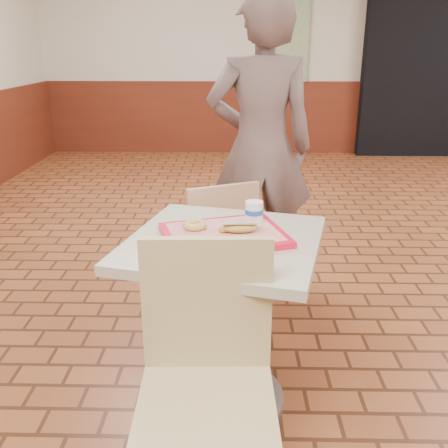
{
  "coord_description": "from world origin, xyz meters",
  "views": [
    {
      "loc": [
        -1.33,
        -2.22,
        1.5
      ],
      "look_at": [
        -1.37,
        -0.39,
        0.83
      ],
      "focal_mm": 40.0,
      "sensor_mm": 36.0,
      "label": 1
    }
  ],
  "objects_px": {
    "main_table": "(224,295)",
    "chair_main_front": "(207,370)",
    "ring_donut": "(194,225)",
    "paper_cup": "(254,212)",
    "chair_main_back": "(216,247)",
    "long_john_donut": "(239,227)",
    "serving_tray": "(224,235)",
    "customer": "(261,148)"
  },
  "relations": [
    {
      "from": "main_table",
      "to": "paper_cup",
      "type": "xyz_separation_m",
      "value": [
        0.12,
        0.1,
        0.33
      ]
    },
    {
      "from": "customer",
      "to": "serving_tray",
      "type": "height_order",
      "value": "customer"
    },
    {
      "from": "main_table",
      "to": "chair_main_back",
      "type": "bearing_deg",
      "value": 95.04
    },
    {
      "from": "customer",
      "to": "paper_cup",
      "type": "height_order",
      "value": "customer"
    },
    {
      "from": "chair_main_front",
      "to": "ring_donut",
      "type": "relative_size",
      "value": 9.7
    },
    {
      "from": "main_table",
      "to": "chair_main_front",
      "type": "xyz_separation_m",
      "value": [
        -0.04,
        -0.5,
        -0.0
      ]
    },
    {
      "from": "chair_main_front",
      "to": "long_john_donut",
      "type": "distance_m",
      "value": 0.59
    },
    {
      "from": "chair_main_front",
      "to": "serving_tray",
      "type": "xyz_separation_m",
      "value": [
        0.04,
        0.5,
        0.27
      ]
    },
    {
      "from": "main_table",
      "to": "long_john_donut",
      "type": "bearing_deg",
      "value": -3.36
    },
    {
      "from": "ring_donut",
      "to": "long_john_donut",
      "type": "distance_m",
      "value": 0.18
    },
    {
      "from": "chair_main_front",
      "to": "chair_main_back",
      "type": "relative_size",
      "value": 1.11
    },
    {
      "from": "chair_main_back",
      "to": "customer",
      "type": "relative_size",
      "value": 0.47
    },
    {
      "from": "main_table",
      "to": "ring_donut",
      "type": "relative_size",
      "value": 8.11
    },
    {
      "from": "chair_main_back",
      "to": "long_john_donut",
      "type": "bearing_deg",
      "value": 75.59
    },
    {
      "from": "ring_donut",
      "to": "paper_cup",
      "type": "bearing_deg",
      "value": 15.5
    },
    {
      "from": "chair_main_back",
      "to": "ring_donut",
      "type": "height_order",
      "value": "chair_main_back"
    },
    {
      "from": "serving_tray",
      "to": "paper_cup",
      "type": "height_order",
      "value": "paper_cup"
    },
    {
      "from": "customer",
      "to": "paper_cup",
      "type": "distance_m",
      "value": 1.09
    },
    {
      "from": "chair_main_back",
      "to": "paper_cup",
      "type": "distance_m",
      "value": 0.7
    },
    {
      "from": "serving_tray",
      "to": "chair_main_back",
      "type": "bearing_deg",
      "value": 95.04
    },
    {
      "from": "ring_donut",
      "to": "customer",
      "type": "bearing_deg",
      "value": 74.69
    },
    {
      "from": "customer",
      "to": "main_table",
      "type": "bearing_deg",
      "value": 75.89
    },
    {
      "from": "main_table",
      "to": "paper_cup",
      "type": "bearing_deg",
      "value": 39.56
    },
    {
      "from": "main_table",
      "to": "ring_donut",
      "type": "height_order",
      "value": "ring_donut"
    },
    {
      "from": "main_table",
      "to": "paper_cup",
      "type": "distance_m",
      "value": 0.36
    },
    {
      "from": "serving_tray",
      "to": "long_john_donut",
      "type": "xyz_separation_m",
      "value": [
        0.06,
        -0.0,
        0.04
      ]
    },
    {
      "from": "main_table",
      "to": "chair_main_front",
      "type": "bearing_deg",
      "value": -95.12
    },
    {
      "from": "paper_cup",
      "to": "long_john_donut",
      "type": "bearing_deg",
      "value": -121.45
    },
    {
      "from": "main_table",
      "to": "long_john_donut",
      "type": "relative_size",
      "value": 4.89
    },
    {
      "from": "chair_main_front",
      "to": "paper_cup",
      "type": "xyz_separation_m",
      "value": [
        0.16,
        0.6,
        0.33
      ]
    },
    {
      "from": "main_table",
      "to": "long_john_donut",
      "type": "height_order",
      "value": "long_john_donut"
    },
    {
      "from": "main_table",
      "to": "paper_cup",
      "type": "relative_size",
      "value": 8.35
    },
    {
      "from": "main_table",
      "to": "ring_donut",
      "type": "xyz_separation_m",
      "value": [
        -0.12,
        0.03,
        0.3
      ]
    },
    {
      "from": "chair_main_back",
      "to": "ring_donut",
      "type": "bearing_deg",
      "value": 60.03
    },
    {
      "from": "main_table",
      "to": "customer",
      "type": "bearing_deg",
      "value": 80.59
    },
    {
      "from": "long_john_donut",
      "to": "serving_tray",
      "type": "bearing_deg",
      "value": 176.64
    },
    {
      "from": "chair_main_front",
      "to": "customer",
      "type": "height_order",
      "value": "customer"
    },
    {
      "from": "customer",
      "to": "paper_cup",
      "type": "bearing_deg",
      "value": 81.31
    },
    {
      "from": "customer",
      "to": "ring_donut",
      "type": "height_order",
      "value": "customer"
    },
    {
      "from": "ring_donut",
      "to": "chair_main_back",
      "type": "bearing_deg",
      "value": 84.39
    },
    {
      "from": "chair_main_back",
      "to": "serving_tray",
      "type": "height_order",
      "value": "chair_main_back"
    },
    {
      "from": "customer",
      "to": "ring_donut",
      "type": "bearing_deg",
      "value": 70.0
    }
  ]
}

